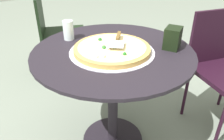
# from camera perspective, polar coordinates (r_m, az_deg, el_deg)

# --- Properties ---
(ground_plane) EXTENTS (10.00, 10.00, 0.00)m
(ground_plane) POSITION_cam_1_polar(r_m,az_deg,el_deg) (1.71, 0.19, -17.17)
(ground_plane) COLOR gray
(patio_table) EXTENTS (0.92, 0.92, 0.71)m
(patio_table) POSITION_cam_1_polar(r_m,az_deg,el_deg) (1.35, 0.23, -1.06)
(patio_table) COLOR black
(patio_table) RESTS_ON ground
(pizza_on_tray) EXTENTS (0.48, 0.48, 0.05)m
(pizza_on_tray) POSITION_cam_1_polar(r_m,az_deg,el_deg) (1.25, -0.01, 5.31)
(pizza_on_tray) COLOR silver
(pizza_on_tray) RESTS_ON patio_table
(pizza_server) EXTENTS (0.16, 0.20, 0.02)m
(pizza_server) POSITION_cam_1_polar(r_m,az_deg,el_deg) (1.27, 1.38, 7.71)
(pizza_server) COLOR silver
(pizza_server) RESTS_ON pizza_on_tray
(drinking_cup) EXTENTS (0.06, 0.06, 0.12)m
(drinking_cup) POSITION_cam_1_polar(r_m,az_deg,el_deg) (1.43, -11.01, 9.90)
(drinking_cup) COLOR white
(drinking_cup) RESTS_ON patio_table
(napkin_dispenser) EXTENTS (0.13, 0.13, 0.12)m
(napkin_dispenser) POSITION_cam_1_polar(r_m,az_deg,el_deg) (1.33, 15.14, 7.85)
(napkin_dispenser) COLOR black
(napkin_dispenser) RESTS_ON patio_table
(patio_chair_near) EXTENTS (0.52, 0.52, 0.82)m
(patio_chair_near) POSITION_cam_1_polar(r_m,az_deg,el_deg) (2.31, -14.11, 9.92)
(patio_chair_near) COLOR black
(patio_chair_near) RESTS_ON ground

